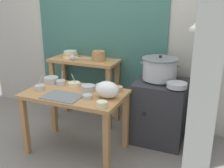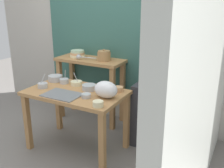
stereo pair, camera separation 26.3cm
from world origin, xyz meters
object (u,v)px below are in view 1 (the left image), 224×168
Objects in this scene: steamer_pot at (160,69)px; prep_bowl_4 at (87,96)px; stove_block at (160,110)px; ladle at (74,58)px; back_shelf_table at (85,75)px; prep_bowl_5 at (61,82)px; prep_bowl_7 at (102,104)px; plastic_bag at (107,90)px; bowl_stack_enamel at (71,55)px; wide_pan at (177,85)px; prep_bowl_2 at (51,80)px; prep_bowl_8 at (118,89)px; prep_bowl_0 at (88,88)px; prep_bowl_3 at (40,87)px; clay_pot at (99,56)px; prep_bowl_1 at (102,86)px; serving_tray at (62,96)px; prep_table at (75,102)px; prep_bowl_6 at (74,84)px.

steamer_pot reaches higher than prep_bowl_4.
ladle is at bearing 178.42° from stove_block.
prep_bowl_5 is (0.00, -0.59, 0.07)m from back_shelf_table.
prep_bowl_5 reaches higher than prep_bowl_7.
bowl_stack_enamel is at bearing 139.05° from plastic_bag.
prep_bowl_2 is at bearing -170.96° from wide_pan.
plastic_bag reaches higher than prep_bowl_8.
prep_bowl_0 is (0.50, -0.55, -0.18)m from ladle.
bowl_stack_enamel is (-1.33, 0.14, 0.56)m from stove_block.
clay_pot is at bearing 68.35° from prep_bowl_3.
bowl_stack_enamel is at bearing 143.16° from prep_bowl_1.
stove_block is 1.95× the size of serving_tray.
prep_bowl_8 is (-0.36, -0.43, -0.16)m from steamer_pot.
stove_block is 5.00× the size of prep_bowl_0.
prep_bowl_2 is (-0.37, -0.57, -0.21)m from clay_pot.
prep_bowl_4 is (-0.61, -0.74, 0.36)m from stove_block.
prep_bowl_3 reaches higher than prep_bowl_1.
prep_bowl_0 is 0.33m from prep_bowl_8.
steamer_pot is 0.77m from plastic_bag.
back_shelf_table is at bearing 165.74° from wide_pan.
clay_pot reaches higher than ladle.
prep_bowl_3 is (-0.79, -0.08, -0.06)m from plastic_bag.
prep_bowl_7 is at bearing -11.10° from prep_bowl_3.
back_shelf_table reaches higher than prep_bowl_2.
prep_bowl_0 is 1.07× the size of prep_bowl_1.
back_shelf_table reaches higher than prep_table.
back_shelf_table is at bearing -180.00° from clay_pot.
plastic_bag is at bearing -124.11° from stove_block.
stove_block is at bearing 42.28° from serving_tray.
prep_bowl_2 is 0.16m from prep_bowl_5.
prep_bowl_4 is (-0.57, -0.76, -0.17)m from steamer_pot.
plastic_bag is 0.70m from prep_bowl_5.
clay_pot reaches higher than plastic_bag.
clay_pot is at bearing 90.77° from serving_tray.
prep_bowl_6 is at bearing -73.29° from back_shelf_table.
back_shelf_table is 4.55× the size of bowl_stack_enamel.
serving_tray is at bearing -64.40° from bowl_stack_enamel.
prep_bowl_1 is 0.19m from prep_bowl_8.
prep_bowl_8 is at bearing 4.45° from prep_bowl_5.
steamer_pot is 1.40m from prep_bowl_3.
prep_bowl_5 is (0.22, -0.60, -0.20)m from bowl_stack_enamel.
ladle reaches higher than prep_table.
stove_block is at bearing 22.62° from prep_bowl_5.
prep_table is 6.19× the size of clay_pot.
prep_bowl_7 is (-0.34, -0.90, -0.16)m from steamer_pot.
prep_bowl_2 is 1.71× the size of prep_bowl_4.
prep_bowl_5 is (-0.68, 0.17, -0.06)m from plastic_bag.
steamer_pot reaches higher than ladle.
plastic_bag reaches higher than prep_bowl_6.
prep_bowl_0 is (0.18, -0.65, -0.21)m from clay_pot.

